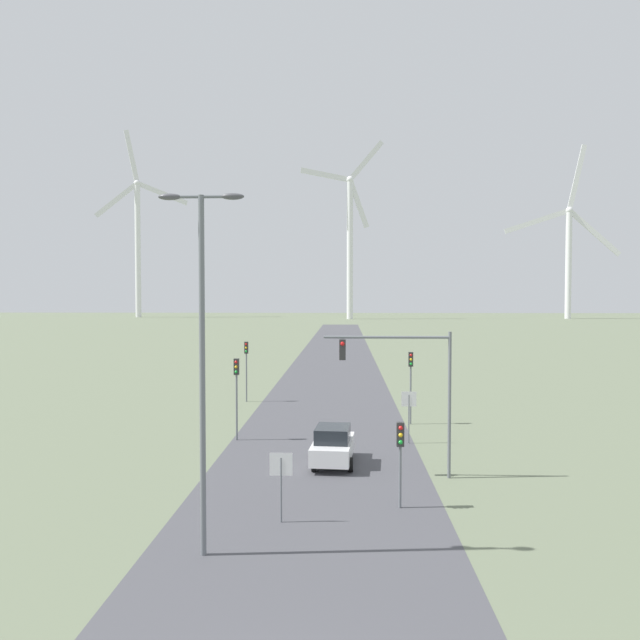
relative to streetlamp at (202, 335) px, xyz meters
name	(u,v)px	position (x,y,z in m)	size (l,w,h in m)	color
road_surface	(332,381)	(3.09, 40.08, -6.77)	(10.00, 240.00, 0.01)	#47474C
streetlamp	(202,335)	(0.00, 0.00, 0.00)	(2.61, 0.32, 11.05)	slate
stop_sign_near	(281,474)	(2.10, 2.86, -5.05)	(0.81, 0.07, 2.47)	slate
stop_sign_far	(409,407)	(7.80, 14.93, -4.80)	(0.81, 0.07, 2.82)	slate
traffic_light_post_near_left	(236,381)	(-1.64, 15.31, -3.47)	(0.28, 0.34, 4.53)	slate
traffic_light_post_near_right	(400,445)	(6.42, 4.52, -4.40)	(0.28, 0.33, 3.24)	slate
traffic_light_post_mid_left	(246,358)	(-3.10, 27.95, -3.46)	(0.28, 0.33, 4.55)	slate
traffic_light_post_mid_right	(411,372)	(8.44, 20.06, -3.49)	(0.28, 0.34, 4.51)	slate
traffic_light_mast_overhead	(406,372)	(7.00, 8.50, -2.13)	(5.57, 0.35, 6.42)	slate
car_approaching	(333,445)	(3.77, 10.52, -5.86)	(2.11, 4.22, 1.83)	white
wind_turbine_far_left	(138,236)	(-76.43, 222.11, 25.01)	(32.35, 15.55, 72.30)	white
wind_turbine_left	(350,235)	(6.15, 205.52, 23.33)	(29.78, 4.37, 64.00)	white
wind_turbine_center	(569,249)	(85.97, 212.61, 18.80)	(41.69, 2.60, 63.18)	white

